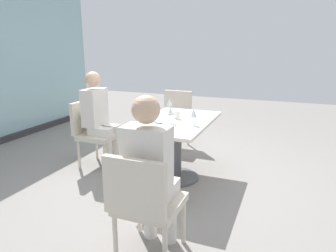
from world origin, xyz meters
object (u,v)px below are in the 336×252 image
wine_glass_4 (138,118)px  chair_far_right (175,115)px  wine_glass_2 (171,112)px  cell_phone_on_table (156,124)px  dining_table_main (176,136)px  handbag_0 (138,154)px  wine_glass_0 (154,110)px  chair_side_end (145,200)px  coffee_cup (177,115)px  wine_glass_1 (169,102)px  chair_near_window (93,129)px  person_side_end (151,169)px  wine_glass_3 (194,113)px  person_near_window (99,115)px

wine_glass_4 → chair_far_right: bearing=8.6°
wine_glass_2 → cell_phone_on_table: size_ratio=1.28×
dining_table_main → handbag_0: (0.23, 0.63, -0.40)m
wine_glass_0 → wine_glass_4: same height
handbag_0 → chair_side_end: bearing=-130.8°
coffee_cup → cell_phone_on_table: 0.37m
dining_table_main → wine_glass_1: 0.56m
chair_near_window → wine_glass_2: bearing=-96.8°
chair_near_window → wine_glass_4: 1.19m
person_side_end → cell_phone_on_table: 1.19m
chair_side_end → coffee_cup: size_ratio=9.67×
wine_glass_3 → person_side_end: bearing=-177.5°
chair_far_right → wine_glass_3: bearing=-151.4°
wine_glass_0 → handbag_0: wine_glass_0 is taller
dining_table_main → wine_glass_3: size_ratio=7.12×
dining_table_main → wine_glass_1: size_ratio=7.12×
chair_side_end → chair_far_right: 2.77m
wine_glass_0 → coffee_cup: (0.23, -0.20, -0.09)m
chair_near_window → wine_glass_1: (0.39, -0.94, 0.37)m
dining_table_main → wine_glass_2: 0.35m
person_near_window → wine_glass_2: bearing=-97.5°
wine_glass_0 → cell_phone_on_table: size_ratio=1.28×
wine_glass_4 → cell_phone_on_table: wine_glass_4 is taller
person_side_end → wine_glass_2: bearing=14.7°
wine_glass_1 → wine_glass_4: 0.96m
wine_glass_3 → chair_near_window: bearing=84.9°
chair_near_window → person_side_end: person_side_end is taller
wine_glass_1 → wine_glass_3: (-0.52, -0.49, 0.00)m
dining_table_main → wine_glass_3: wine_glass_3 is taller
chair_side_end → person_side_end: bearing=0.0°
wine_glass_0 → person_near_window: bearing=80.1°
chair_far_right → wine_glass_4: size_ratio=4.70×
wine_glass_2 → handbag_0: size_ratio=0.62×
chair_far_right → coffee_cup: 1.23m
dining_table_main → cell_phone_on_table: (-0.27, 0.14, 0.20)m
chair_near_window → wine_glass_0: (-0.15, -0.96, 0.37)m
chair_near_window → chair_far_right: bearing=-31.1°
wine_glass_0 → dining_table_main: bearing=-56.0°
dining_table_main → cell_phone_on_table: 0.36m
person_near_window → person_side_end: same height
chair_far_right → person_near_window: size_ratio=0.69×
wine_glass_2 → person_side_end: bearing=-165.3°
chair_near_window → cell_phone_on_table: (-0.27, -1.04, 0.24)m
person_near_window → wine_glass_1: 0.93m
person_near_window → cell_phone_on_table: (-0.27, -0.93, 0.03)m
person_near_window → coffee_cup: size_ratio=14.00×
chair_far_right → wine_glass_0: size_ratio=4.70×
chair_side_end → coffee_cup: (1.55, 0.32, 0.28)m
person_side_end → wine_glass_0: (1.22, 0.53, 0.16)m
dining_table_main → person_side_end: bearing=-167.3°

